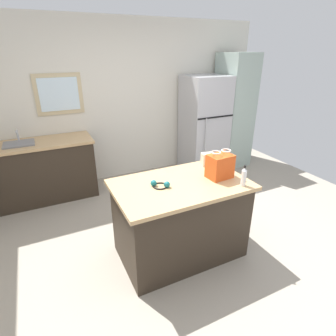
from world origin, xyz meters
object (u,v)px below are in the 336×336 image
object	(u,v)px
tall_cabinet	(234,111)
shopping_bag	(220,166)
refrigerator	(204,124)
small_box	(208,159)
bottle	(244,177)
kitchen_island	(180,219)
ear_defenders	(160,185)

from	to	relation	value
tall_cabinet	shopping_bag	size ratio (longest dim) A/B	6.96
shopping_bag	refrigerator	bearing A→B (deg)	61.03
shopping_bag	small_box	world-z (taller)	shopping_bag
refrigerator	shopping_bag	xyz separation A→B (m)	(-1.11, -2.00, 0.15)
small_box	bottle	xyz separation A→B (m)	(0.03, -0.60, 0.02)
bottle	kitchen_island	bearing A→B (deg)	149.15
tall_cabinet	bottle	world-z (taller)	tall_cabinet
tall_cabinet	kitchen_island	bearing A→B (deg)	-138.45
shopping_bag	bottle	bearing A→B (deg)	-69.03
shopping_bag	ear_defenders	size ratio (longest dim) A/B	1.42
refrigerator	shopping_bag	distance (m)	2.29
bottle	ear_defenders	xyz separation A→B (m)	(-0.75, 0.34, -0.07)
refrigerator	tall_cabinet	size ratio (longest dim) A/B	0.82
shopping_bag	kitchen_island	bearing A→B (deg)	172.64
kitchen_island	tall_cabinet	size ratio (longest dim) A/B	0.66
kitchen_island	refrigerator	size ratio (longest dim) A/B	0.80
tall_cabinet	shopping_bag	world-z (taller)	tall_cabinet
shopping_bag	small_box	bearing A→B (deg)	77.85
ear_defenders	shopping_bag	bearing A→B (deg)	-6.66
small_box	ear_defenders	bearing A→B (deg)	-160.45
kitchen_island	tall_cabinet	world-z (taller)	tall_cabinet
kitchen_island	small_box	size ratio (longest dim) A/B	9.32
refrigerator	tall_cabinet	distance (m)	0.68
bottle	ear_defenders	bearing A→B (deg)	155.83
shopping_bag	small_box	distance (m)	0.35
shopping_bag	bottle	world-z (taller)	shopping_bag
tall_cabinet	bottle	size ratio (longest dim) A/B	9.52
small_box	ear_defenders	xyz separation A→B (m)	(-0.72, -0.26, -0.05)
refrigerator	bottle	distance (m)	2.48
kitchen_island	shopping_bag	distance (m)	0.71
shopping_bag	ear_defenders	xyz separation A→B (m)	(-0.65, 0.08, -0.11)
kitchen_island	ear_defenders	bearing A→B (deg)	174.71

